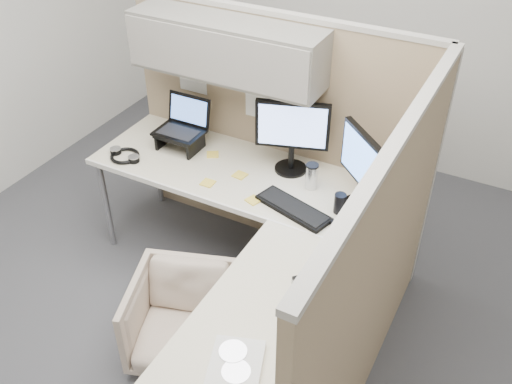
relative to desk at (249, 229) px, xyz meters
The scene contains 20 objects.
ground 0.71m from the desk, 134.71° to the right, with size 4.50×4.50×0.00m, color #404046.
partition_back 0.88m from the desk, 115.90° to the left, with size 2.00×0.36×1.63m.
partition_right 0.81m from the desk, 13.96° to the right, with size 0.07×2.03×1.63m.
desk is the anchor object (origin of this frame).
office_chair 0.61m from the desk, 116.31° to the right, with size 0.55×0.52×0.57m, color beige.
monitor_left 0.66m from the desk, 92.07° to the left, with size 0.43×0.20×0.47m.
monitor_right 0.70m from the desk, 41.06° to the left, with size 0.34×0.33×0.47m.
laptop_station 0.93m from the desk, 147.02° to the left, with size 0.31×0.26×0.32m.
keyboard 0.27m from the desk, 52.37° to the left, with size 0.45×0.15×0.02m, color black.
mouse 0.49m from the desk, 23.16° to the left, with size 0.10×0.07×0.04m, color black.
travel_mug 0.50m from the desk, 70.20° to the left, with size 0.08×0.08×0.16m.
soda_can_green 0.59m from the desk, 21.34° to the left, with size 0.07×0.07×0.12m, color #1E3FA5.
soda_can_silver 0.52m from the desk, 38.85° to the left, with size 0.07×0.07×0.12m, color black.
sticky_note_c 0.73m from the desk, 137.35° to the left, with size 0.08×0.08×0.01m, color yellow.
sticky_note_d 0.46m from the desk, 125.71° to the left, with size 0.08×0.08×0.01m, color yellow.
sticky_note_b 0.21m from the desk, 111.83° to the left, with size 0.08×0.08×0.01m, color yellow.
sticky_note_a 0.45m from the desk, 152.12° to the left, with size 0.08×0.08×0.01m, color yellow.
headphones 1.04m from the desk, 168.54° to the left, with size 0.23×0.21×0.03m.
paper_stack 0.95m from the desk, 65.02° to the right, with size 0.29×0.33×0.03m.
desk_clock 0.60m from the desk, 38.90° to the right, with size 0.09×0.09×0.09m.
Camera 1 is at (1.28, -1.98, 2.71)m, focal length 40.00 mm.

